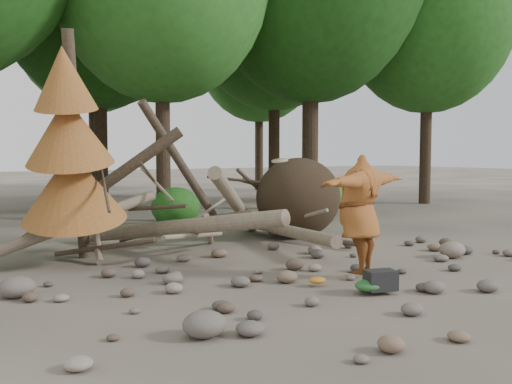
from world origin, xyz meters
TOP-DOWN VIEW (x-y plane):
  - ground at (0.00, 0.00)m, footprint 120.00×120.00m
  - deadfall_pile at (2.02, 4.24)m, footprint 8.55×5.24m
  - dead_conifer at (-3.12, 3.37)m, footprint 2.06×2.16m
  - bush_mid at (0.80, 7.80)m, footprint 1.40×1.40m
  - bush_right at (5.00, 7.00)m, footprint 2.00×2.00m
  - frisbee_thrower at (0.81, 0.01)m, footprint 3.28×1.40m
  - backpack at (0.35, -1.00)m, footprint 0.51×0.41m
  - cloth_green at (0.19, -0.93)m, footprint 0.46×0.38m
  - cloth_orange at (-0.18, -0.14)m, footprint 0.29×0.24m
  - boulder_front_left at (-2.77, -1.45)m, footprint 0.51×0.46m
  - boulder_mid_right at (3.63, 0.44)m, footprint 0.54×0.49m
  - boulder_mid_left at (-4.33, 1.56)m, footprint 0.52×0.47m

SIDE VIEW (x-z plane):
  - ground at x=0.00m, z-range 0.00..0.00m
  - cloth_orange at x=-0.18m, z-range 0.00..0.10m
  - cloth_green at x=0.19m, z-range 0.00..0.17m
  - backpack at x=0.35m, z-range 0.00..0.30m
  - boulder_front_left at x=-2.77m, z-range 0.00..0.31m
  - boulder_mid_left at x=-4.33m, z-range 0.00..0.31m
  - boulder_mid_right at x=3.63m, z-range 0.00..0.33m
  - bush_mid at x=0.80m, z-range 0.00..1.12m
  - bush_right at x=5.00m, z-range 0.00..1.60m
  - deadfall_pile at x=2.02m, z-range -0.70..2.60m
  - frisbee_thrower at x=0.81m, z-range 0.08..2.08m
  - dead_conifer at x=-3.12m, z-range -0.06..4.29m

